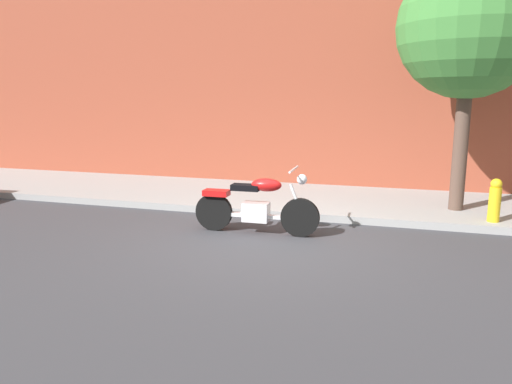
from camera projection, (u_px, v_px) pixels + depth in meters
The scene contains 6 objects.
ground_plane at pixel (267, 242), 7.75m from camera, with size 60.00×60.00×0.00m, color #38383D.
sidewalk at pixel (305, 199), 10.65m from camera, with size 25.44×3.16×0.14m, color gray.
building_facade at pixel (323, 31), 11.64m from camera, with size 25.44×0.50×7.68m, color brown.
motorcycle at pixel (256, 206), 8.18m from camera, with size 2.17×0.70×1.15m.
street_tree at pixel (470, 27), 8.74m from camera, with size 2.62×2.62×4.87m.
fire_hydrant at pixel (494, 204), 8.42m from camera, with size 0.20×0.20×0.91m.
Camera 1 is at (1.97, -7.18, 2.29)m, focal length 33.89 mm.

